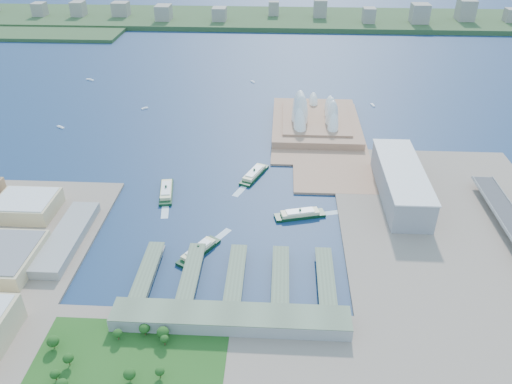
# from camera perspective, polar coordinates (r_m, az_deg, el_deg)

# --- Properties ---
(ground) EXTENTS (3000.00, 3000.00, 0.00)m
(ground) POSITION_cam_1_polar(r_m,az_deg,el_deg) (539.40, -3.08, -4.55)
(ground) COLOR #0F2447
(ground) RESTS_ON ground
(east_land) EXTENTS (240.00, 500.00, 3.00)m
(east_land) POSITION_cam_1_polar(r_m,az_deg,el_deg) (530.73, 23.32, -8.08)
(east_land) COLOR gray
(east_land) RESTS_ON ground
(peninsula) EXTENTS (135.00, 220.00, 3.00)m
(peninsula) POSITION_cam_1_polar(r_m,az_deg,el_deg) (763.30, 7.02, 6.90)
(peninsula) COLOR #9D7156
(peninsula) RESTS_ON ground
(far_shore) EXTENTS (2200.00, 260.00, 12.00)m
(far_shore) POSITION_cam_1_polar(r_m,az_deg,el_deg) (1447.33, 1.03, 19.21)
(far_shore) COLOR #2D4926
(far_shore) RESTS_ON ground
(opera_house) EXTENTS (134.00, 180.00, 58.00)m
(opera_house) POSITION_cam_1_polar(r_m,az_deg,el_deg) (769.45, 6.90, 9.59)
(opera_house) COLOR white
(opera_house) RESTS_ON peninsula
(toaster_building) EXTENTS (45.00, 155.00, 35.00)m
(toaster_building) POSITION_cam_1_polar(r_m,az_deg,el_deg) (609.45, 16.22, 1.04)
(toaster_building) COLOR gray
(toaster_building) RESTS_ON east_land
(ferry_wharves) EXTENTS (184.00, 90.00, 9.30)m
(ferry_wharves) POSITION_cam_1_polar(r_m,az_deg,el_deg) (477.00, -2.31, -9.48)
(ferry_wharves) COLOR #54654C
(ferry_wharves) RESTS_ON ground
(terminal_building) EXTENTS (200.00, 28.00, 12.00)m
(terminal_building) POSITION_cam_1_polar(r_m,az_deg,el_deg) (430.67, -2.92, -14.30)
(terminal_building) COLOR gray
(terminal_building) RESTS_ON south_land
(park) EXTENTS (150.00, 110.00, 16.00)m
(park) POSITION_cam_1_polar(r_m,az_deg,el_deg) (407.22, -14.91, -18.82)
(park) COLOR #194714
(park) RESTS_ON south_land
(far_skyline) EXTENTS (1900.00, 140.00, 55.00)m
(far_skyline) POSITION_cam_1_polar(r_m,az_deg,el_deg) (1420.87, 1.01, 20.35)
(far_skyline) COLOR gray
(far_skyline) RESTS_ON far_shore
(ferry_a) EXTENTS (23.95, 59.85, 11.01)m
(ferry_a) POSITION_cam_1_polar(r_m,az_deg,el_deg) (610.44, -10.23, 0.29)
(ferry_a) COLOR black
(ferry_a) RESTS_ON ground
(ferry_b) EXTENTS (36.04, 59.48, 11.01)m
(ferry_b) POSITION_cam_1_polar(r_m,az_deg,el_deg) (636.69, -0.20, 2.24)
(ferry_b) COLOR black
(ferry_b) RESTS_ON ground
(ferry_c) EXTENTS (40.49, 53.96, 10.35)m
(ferry_c) POSITION_cam_1_polar(r_m,az_deg,el_deg) (509.36, -6.59, -6.52)
(ferry_c) COLOR black
(ferry_c) RESTS_ON ground
(ferry_d) EXTENTS (58.74, 28.60, 10.76)m
(ferry_d) POSITION_cam_1_polar(r_m,az_deg,el_deg) (561.11, 5.05, -2.37)
(ferry_d) COLOR black
(ferry_d) RESTS_ON ground
(boat_a) EXTENTS (13.80, 10.33, 2.71)m
(boat_a) POSITION_cam_1_polar(r_m,az_deg,el_deg) (829.09, -21.43, 6.94)
(boat_a) COLOR white
(boat_a) RESTS_ON ground
(boat_b) EXTENTS (10.87, 10.15, 2.98)m
(boat_b) POSITION_cam_1_polar(r_m,az_deg,el_deg) (862.26, -12.60, 9.34)
(boat_b) COLOR white
(boat_b) RESTS_ON ground
(boat_c) EXTENTS (6.39, 12.75, 2.76)m
(boat_c) POSITION_cam_1_polar(r_m,az_deg,el_deg) (877.57, 13.19, 9.66)
(boat_c) COLOR white
(boat_c) RESTS_ON ground
(boat_d) EXTENTS (17.08, 10.87, 2.90)m
(boat_d) POSITION_cam_1_polar(r_m,az_deg,el_deg) (1026.78, -18.45, 12.10)
(boat_d) COLOR white
(boat_d) RESTS_ON ground
(boat_e) EXTENTS (9.16, 11.16, 2.72)m
(boat_e) POSITION_cam_1_polar(r_m,az_deg,el_deg) (965.10, -0.38, 12.50)
(boat_e) COLOR white
(boat_e) RESTS_ON ground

